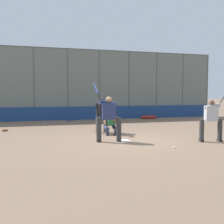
{
  "coord_description": "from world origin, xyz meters",
  "views": [
    {
      "loc": [
        3.16,
        9.52,
        1.79
      ],
      "look_at": [
        0.18,
        -1.0,
        1.05
      ],
      "focal_mm": 42.0,
      "sensor_mm": 36.0,
      "label": 1
    }
  ],
  "objects_px": {
    "fielding_glove_on_dirt": "(5,130)",
    "baseball_loose": "(175,147)",
    "umpire_home": "(102,114)",
    "spare_bat_near_backstop": "(69,121)",
    "batter_on_deck": "(211,119)",
    "spare_bat_third_base_side": "(102,123)",
    "equipment_bag_dugout_side": "(149,117)",
    "catcher_behind_plate": "(111,122)",
    "batter_at_plate": "(109,117)",
    "spare_bat_by_padding": "(44,123)"
  },
  "relations": [
    {
      "from": "equipment_bag_dugout_side",
      "to": "batter_on_deck",
      "type": "bearing_deg",
      "value": 80.77
    },
    {
      "from": "umpire_home",
      "to": "spare_bat_third_base_side",
      "type": "relative_size",
      "value": 2.25
    },
    {
      "from": "spare_bat_by_padding",
      "to": "spare_bat_third_base_side",
      "type": "relative_size",
      "value": 1.23
    },
    {
      "from": "equipment_bag_dugout_side",
      "to": "catcher_behind_plate",
      "type": "bearing_deg",
      "value": 54.28
    },
    {
      "from": "batter_on_deck",
      "to": "equipment_bag_dugout_side",
      "type": "bearing_deg",
      "value": 93.82
    },
    {
      "from": "umpire_home",
      "to": "fielding_glove_on_dirt",
      "type": "distance_m",
      "value": 4.83
    },
    {
      "from": "catcher_behind_plate",
      "to": "batter_on_deck",
      "type": "distance_m",
      "value": 4.16
    },
    {
      "from": "umpire_home",
      "to": "spare_bat_by_padding",
      "type": "xyz_separation_m",
      "value": [
        2.52,
        -4.58,
        -0.83
      ]
    },
    {
      "from": "batter_at_plate",
      "to": "baseball_loose",
      "type": "relative_size",
      "value": 30.07
    },
    {
      "from": "spare_bat_near_backstop",
      "to": "spare_bat_by_padding",
      "type": "distance_m",
      "value": 2.01
    },
    {
      "from": "spare_bat_by_padding",
      "to": "equipment_bag_dugout_side",
      "type": "distance_m",
      "value": 7.51
    },
    {
      "from": "fielding_glove_on_dirt",
      "to": "equipment_bag_dugout_side",
      "type": "relative_size",
      "value": 0.24
    },
    {
      "from": "umpire_home",
      "to": "batter_at_plate",
      "type": "bearing_deg",
      "value": 76.07
    },
    {
      "from": "batter_at_plate",
      "to": "spare_bat_third_base_side",
      "type": "height_order",
      "value": "batter_at_plate"
    },
    {
      "from": "batter_at_plate",
      "to": "batter_on_deck",
      "type": "relative_size",
      "value": 1.05
    },
    {
      "from": "baseball_loose",
      "to": "spare_bat_by_padding",
      "type": "bearing_deg",
      "value": -65.71
    },
    {
      "from": "fielding_glove_on_dirt",
      "to": "spare_bat_third_base_side",
      "type": "bearing_deg",
      "value": -161.45
    },
    {
      "from": "umpire_home",
      "to": "spare_bat_third_base_side",
      "type": "xyz_separation_m",
      "value": [
        -0.88,
        -3.5,
        -0.83
      ]
    },
    {
      "from": "catcher_behind_plate",
      "to": "spare_bat_near_backstop",
      "type": "height_order",
      "value": "catcher_behind_plate"
    },
    {
      "from": "batter_at_plate",
      "to": "fielding_glove_on_dirt",
      "type": "distance_m",
      "value": 5.88
    },
    {
      "from": "batter_on_deck",
      "to": "batter_at_plate",
      "type": "bearing_deg",
      "value": 176.89
    },
    {
      "from": "batter_at_plate",
      "to": "catcher_behind_plate",
      "type": "distance_m",
      "value": 1.7
    },
    {
      "from": "fielding_glove_on_dirt",
      "to": "baseball_loose",
      "type": "distance_m",
      "value": 8.36
    },
    {
      "from": "batter_at_plate",
      "to": "equipment_bag_dugout_side",
      "type": "distance_m",
      "value": 9.65
    },
    {
      "from": "batter_at_plate",
      "to": "spare_bat_near_backstop",
      "type": "height_order",
      "value": "batter_at_plate"
    },
    {
      "from": "catcher_behind_plate",
      "to": "equipment_bag_dugout_side",
      "type": "relative_size",
      "value": 0.92
    },
    {
      "from": "fielding_glove_on_dirt",
      "to": "baseball_loose",
      "type": "xyz_separation_m",
      "value": [
        -5.89,
        5.93,
        -0.01
      ]
    },
    {
      "from": "spare_bat_near_backstop",
      "to": "spare_bat_third_base_side",
      "type": "xyz_separation_m",
      "value": [
        -1.76,
        2.24,
        0.0
      ]
    },
    {
      "from": "spare_bat_by_padding",
      "to": "fielding_glove_on_dirt",
      "type": "height_order",
      "value": "fielding_glove_on_dirt"
    },
    {
      "from": "umpire_home",
      "to": "baseball_loose",
      "type": "bearing_deg",
      "value": 102.45
    },
    {
      "from": "batter_on_deck",
      "to": "spare_bat_third_base_side",
      "type": "bearing_deg",
      "value": 123.1
    },
    {
      "from": "spare_bat_by_padding",
      "to": "baseball_loose",
      "type": "height_order",
      "value": "baseball_loose"
    },
    {
      "from": "spare_bat_near_backstop",
      "to": "spare_bat_third_base_side",
      "type": "height_order",
      "value": "same"
    },
    {
      "from": "spare_bat_by_padding",
      "to": "equipment_bag_dugout_side",
      "type": "bearing_deg",
      "value": 92.78
    },
    {
      "from": "spare_bat_near_backstop",
      "to": "catcher_behind_plate",
      "type": "bearing_deg",
      "value": 57.74
    },
    {
      "from": "catcher_behind_plate",
      "to": "spare_bat_by_padding",
      "type": "xyz_separation_m",
      "value": [
        2.74,
        -5.37,
        -0.53
      ]
    },
    {
      "from": "catcher_behind_plate",
      "to": "baseball_loose",
      "type": "xyz_separation_m",
      "value": [
        -1.23,
        3.42,
        -0.53
      ]
    },
    {
      "from": "fielding_glove_on_dirt",
      "to": "baseball_loose",
      "type": "height_order",
      "value": "fielding_glove_on_dirt"
    },
    {
      "from": "batter_on_deck",
      "to": "spare_bat_by_padding",
      "type": "relative_size",
      "value": 2.41
    },
    {
      "from": "spare_bat_by_padding",
      "to": "catcher_behind_plate",
      "type": "bearing_deg",
      "value": 21.07
    },
    {
      "from": "batter_on_deck",
      "to": "spare_bat_near_backstop",
      "type": "height_order",
      "value": "batter_on_deck"
    },
    {
      "from": "batter_at_plate",
      "to": "catcher_behind_plate",
      "type": "relative_size",
      "value": 2.03
    },
    {
      "from": "spare_bat_by_padding",
      "to": "baseball_loose",
      "type": "bearing_deg",
      "value": 18.36
    },
    {
      "from": "batter_on_deck",
      "to": "spare_bat_by_padding",
      "type": "bearing_deg",
      "value": 139.5
    },
    {
      "from": "batter_at_plate",
      "to": "fielding_glove_on_dirt",
      "type": "height_order",
      "value": "batter_at_plate"
    },
    {
      "from": "catcher_behind_plate",
      "to": "batter_on_deck",
      "type": "relative_size",
      "value": 0.52
    },
    {
      "from": "umpire_home",
      "to": "spare_bat_near_backstop",
      "type": "height_order",
      "value": "umpire_home"
    },
    {
      "from": "fielding_glove_on_dirt",
      "to": "baseball_loose",
      "type": "relative_size",
      "value": 3.89
    },
    {
      "from": "equipment_bag_dugout_side",
      "to": "baseball_loose",
      "type": "bearing_deg",
      "value": 70.85
    },
    {
      "from": "umpire_home",
      "to": "spare_bat_near_backstop",
      "type": "xyz_separation_m",
      "value": [
        0.88,
        -5.74,
        -0.83
      ]
    }
  ]
}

